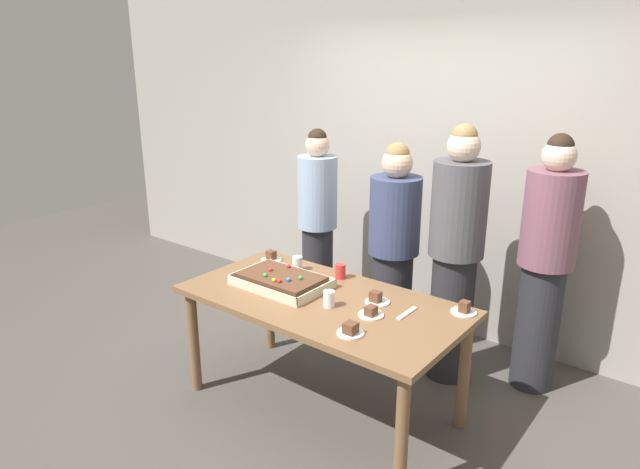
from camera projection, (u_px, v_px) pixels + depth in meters
The scene contains 17 objects.
ground_plane at pixel (322, 406), 3.69m from camera, with size 12.00×12.00×0.00m, color #4C4742.
interior_back_panel at pixel (446, 149), 4.43m from camera, with size 8.00×0.12×3.00m, color #9E998E.
party_table at pixel (322, 311), 3.48m from camera, with size 1.77×0.91×0.77m.
sheet_cake at pixel (281, 280), 3.63m from camera, with size 0.60×0.40×0.10m.
plated_slice_near_left at pixel (376, 299), 3.38m from camera, with size 0.15×0.15×0.07m.
plated_slice_near_right at pixel (464, 309), 3.25m from camera, with size 0.15×0.15×0.08m.
plated_slice_far_left at pixel (371, 313), 3.21m from camera, with size 0.15×0.15×0.06m.
plated_slice_far_right at pixel (271, 257), 4.09m from camera, with size 0.15×0.15×0.07m.
plated_slice_center_front at pixel (350, 330), 3.00m from camera, with size 0.15×0.15×0.07m.
drink_cup_nearest at pixel (329, 299), 3.32m from camera, with size 0.07×0.07×0.10m, color white.
drink_cup_middle at pixel (340, 271), 3.75m from camera, with size 0.07×0.07×0.10m, color red.
drink_cup_far_end at pixel (297, 263), 3.89m from camera, with size 0.07×0.07×0.10m, color white.
cake_server_utensil at pixel (407, 313), 3.24m from camera, with size 0.03×0.20×0.01m, color silver.
person_serving_front at pixel (456, 253), 3.78m from camera, with size 0.37×0.37×1.80m.
person_green_shirt_behind at pixel (545, 263), 3.67m from camera, with size 0.36×0.36×1.76m.
person_striped_tie_right at pixel (317, 225), 4.64m from camera, with size 0.32×0.32×1.66m.
person_far_right_suit at pixel (394, 251), 4.10m from camera, with size 0.37×0.37×1.64m.
Camera 1 is at (1.95, -2.50, 2.20)m, focal length 31.37 mm.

